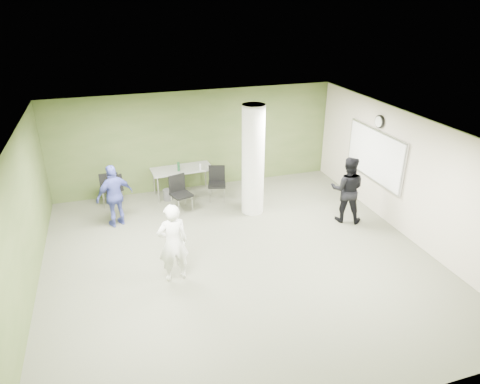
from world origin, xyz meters
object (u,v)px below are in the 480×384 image
object	(u,v)px
chair_back_left	(113,187)
woman_white	(173,243)
man_black	(347,190)
man_blue	(115,196)
folding_table	(182,170)

from	to	relation	value
chair_back_left	woman_white	size ratio (longest dim) A/B	0.55
chair_back_left	man_black	world-z (taller)	man_black
woman_white	man_blue	size ratio (longest dim) A/B	1.05
woman_white	folding_table	bearing A→B (deg)	-108.75
man_blue	man_black	bearing A→B (deg)	142.65
folding_table	woman_white	world-z (taller)	woman_white
chair_back_left	woman_white	bearing A→B (deg)	82.19
man_black	man_blue	xyz separation A→B (m)	(-5.39, 1.46, -0.06)
folding_table	man_black	xyz separation A→B (m)	(3.54, -2.70, 0.10)
man_blue	chair_back_left	bearing A→B (deg)	-111.32
man_black	woman_white	bearing A→B (deg)	44.41
chair_back_left	folding_table	bearing A→B (deg)	161.10
chair_back_left	man_black	size ratio (longest dim) A/B	0.53
chair_back_left	woman_white	world-z (taller)	woman_white
chair_back_left	woman_white	xyz separation A→B (m)	(0.97, -3.72, 0.30)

